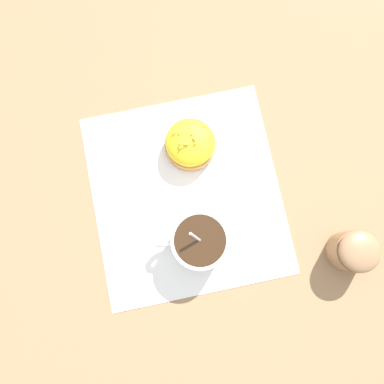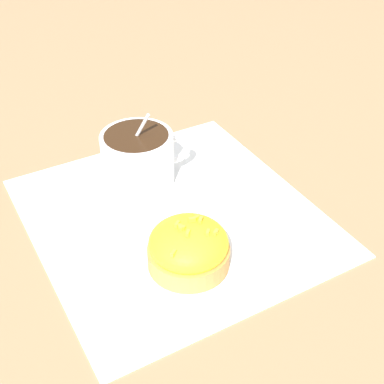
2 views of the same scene
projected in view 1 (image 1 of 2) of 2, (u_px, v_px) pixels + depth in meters
name	position (u px, v px, depth m)	size (l,w,h in m)	color
ground_plane	(188.00, 194.00, 0.62)	(3.00, 3.00, 0.00)	#93704C
paper_napkin	(188.00, 194.00, 0.61)	(0.35, 0.33, 0.00)	white
coffee_cup	(200.00, 241.00, 0.57)	(0.09, 0.11, 0.09)	white
frosted_pastry	(192.00, 143.00, 0.60)	(0.08, 0.08, 0.05)	#C18442
sugar_bowl	(355.00, 251.00, 0.57)	(0.06, 0.06, 0.07)	#99704C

